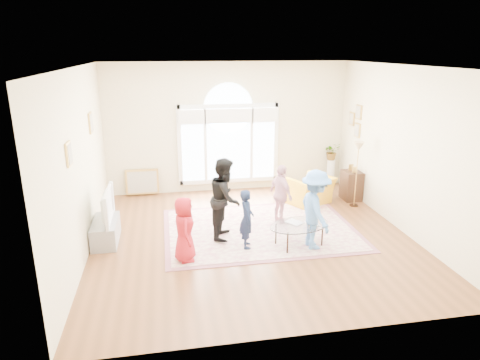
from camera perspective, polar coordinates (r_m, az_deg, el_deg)
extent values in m
plane|color=brown|center=(8.34, 1.65, -7.63)|extent=(6.00, 6.00, 0.00)
plane|color=beige|center=(10.69, -1.58, 6.96)|extent=(6.00, 0.00, 6.00)
plane|color=beige|center=(5.05, 8.80, -5.16)|extent=(6.00, 0.00, 6.00)
plane|color=beige|center=(7.77, -20.45, 1.94)|extent=(0.00, 6.00, 6.00)
plane|color=beige|center=(8.90, 21.05, 3.72)|extent=(0.00, 6.00, 6.00)
plane|color=white|center=(7.57, 1.87, 14.92)|extent=(6.00, 6.00, 0.00)
cube|color=white|center=(10.97, -1.49, -0.03)|extent=(2.50, 0.08, 0.10)
cube|color=white|center=(10.57, -1.57, 9.86)|extent=(2.50, 0.08, 0.10)
cube|color=white|center=(10.62, -8.07, 4.52)|extent=(0.10, 0.08, 2.00)
cube|color=white|center=(10.97, 4.80, 5.04)|extent=(0.10, 0.08, 2.00)
cube|color=#C6E2FF|center=(10.63, -6.32, 4.61)|extent=(0.55, 0.02, 1.80)
cube|color=#C6E2FF|center=(10.90, 3.15, 4.99)|extent=(0.55, 0.02, 1.80)
cube|color=#C6E2FF|center=(10.73, -1.53, 4.82)|extent=(1.10, 0.02, 1.80)
cylinder|color=#C6E2FF|center=(10.57, -1.57, 9.59)|extent=(1.20, 0.02, 1.20)
cube|color=white|center=(10.65, -4.64, 4.67)|extent=(0.07, 0.04, 1.80)
cube|color=white|center=(10.82, 1.55, 4.92)|extent=(0.07, 0.04, 1.80)
cube|color=white|center=(10.42, -6.41, 8.38)|extent=(0.65, 0.12, 0.35)
cube|color=white|center=(10.52, -1.49, 8.56)|extent=(1.20, 0.12, 0.35)
cube|color=white|center=(10.69, 3.31, 8.68)|extent=(0.65, 0.12, 0.35)
cube|color=tan|center=(8.92, -19.29, 7.22)|extent=(0.03, 0.34, 0.40)
cube|color=#ADA38E|center=(8.92, -19.17, 7.23)|extent=(0.01, 0.28, 0.34)
cube|color=tan|center=(6.82, -21.87, 3.23)|extent=(0.03, 0.30, 0.36)
cube|color=#ADA38E|center=(6.81, -21.72, 3.24)|extent=(0.01, 0.24, 0.30)
cube|color=tan|center=(10.59, 15.57, 8.71)|extent=(0.03, 0.28, 0.34)
cube|color=#ADA38E|center=(10.58, 15.48, 8.71)|extent=(0.01, 0.22, 0.28)
cube|color=tan|center=(10.66, 15.38, 6.43)|extent=(0.03, 0.28, 0.34)
cube|color=#ADA38E|center=(10.65, 15.29, 6.43)|extent=(0.01, 0.22, 0.28)
cube|color=tan|center=(10.93, 14.69, 7.91)|extent=(0.03, 0.26, 0.32)
cube|color=#ADA38E|center=(10.93, 14.61, 7.91)|extent=(0.01, 0.20, 0.26)
cube|color=beige|center=(8.67, 2.68, -6.57)|extent=(3.60, 2.60, 0.02)
cube|color=#854D59|center=(8.67, 2.67, -6.59)|extent=(3.80, 2.80, 0.01)
cube|color=gray|center=(8.46, -17.46, -6.54)|extent=(0.45, 1.00, 0.42)
imported|color=black|center=(8.27, -17.78, -3.27)|extent=(0.14, 1.06, 0.61)
cube|color=#548DE8|center=(8.26, -17.16, -3.24)|extent=(0.02, 0.87, 0.49)
ellipsoid|color=silver|center=(7.92, 7.93, -5.95)|extent=(1.30, 1.00, 0.02)
cylinder|color=black|center=(8.35, 9.25, -6.33)|extent=(0.03, 0.03, 0.40)
cylinder|color=black|center=(7.99, 4.81, -7.26)|extent=(0.03, 0.03, 0.40)
cylinder|color=black|center=(8.03, 10.90, -7.39)|extent=(0.03, 0.03, 0.40)
cylinder|color=black|center=(7.66, 6.35, -8.43)|extent=(0.03, 0.03, 0.40)
imported|color=#B2A58C|center=(7.87, 6.75, -5.86)|extent=(0.34, 0.36, 0.03)
imported|color=#B2A58C|center=(7.90, 8.91, -5.89)|extent=(0.23, 0.31, 0.02)
cylinder|color=red|center=(8.11, 9.13, -4.91)|extent=(0.07, 0.07, 0.12)
imported|color=yellow|center=(10.11, 9.20, -1.36)|extent=(1.28, 1.23, 0.64)
cube|color=black|center=(10.58, 14.62, -0.69)|extent=(0.40, 0.50, 0.70)
cylinder|color=black|center=(10.27, 14.93, -3.27)|extent=(0.20, 0.20, 0.02)
cylinder|color=#B58D45|center=(10.06, 15.22, 0.28)|extent=(0.02, 0.02, 1.35)
cone|color=#CCB284|center=(9.89, 15.55, 4.30)|extent=(0.27, 0.27, 0.22)
cylinder|color=white|center=(11.53, 11.98, 0.97)|extent=(0.20, 0.20, 0.70)
imported|color=#33722D|center=(11.39, 12.16, 3.74)|extent=(0.43, 0.38, 0.45)
cube|color=tan|center=(10.90, -12.78, -1.98)|extent=(0.80, 0.14, 0.62)
imported|color=#A91823|center=(7.29, -7.44, -6.53)|extent=(0.38, 0.56, 1.13)
imported|color=#141F3B|center=(7.70, 0.90, -5.19)|extent=(0.30, 0.42, 1.09)
imported|color=black|center=(8.05, -1.97, -2.45)|extent=(0.77, 0.89, 1.55)
imported|color=#E4A6B5|center=(8.75, 5.49, -1.94)|extent=(0.51, 0.79, 1.24)
imported|color=#4F85D2|center=(7.75, 10.00, -3.91)|extent=(0.59, 0.97, 1.45)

